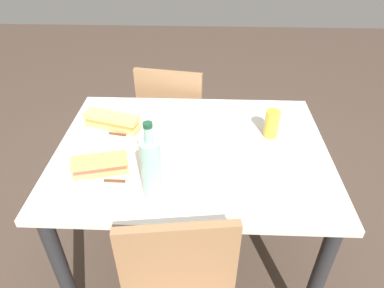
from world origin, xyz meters
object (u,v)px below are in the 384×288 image
object	(u,v)px
plate_far	(102,173)
water_bottle	(151,168)
baguette_sandwich_near	(112,121)
knife_far	(104,181)
dining_table	(192,167)
plate_near	(113,129)
baguette_sandwich_far	(100,165)
chair_near	(174,119)
knife_near	(109,133)
beer_glass	(272,124)

from	to	relation	value
plate_far	water_bottle	xyz separation A→B (m)	(-0.21, 0.10, 0.12)
baguette_sandwich_near	knife_far	xyz separation A→B (m)	(-0.05, 0.36, -0.03)
dining_table	plate_far	world-z (taller)	plate_far
dining_table	plate_near	bearing A→B (deg)	-18.45
plate_far	water_bottle	distance (m)	0.26
baguette_sandwich_far	knife_far	bearing A→B (deg)	114.92
baguette_sandwich_near	chair_near	bearing A→B (deg)	-114.53
knife_near	baguette_sandwich_far	distance (m)	0.26
dining_table	baguette_sandwich_far	xyz separation A→B (m)	(0.34, 0.19, 0.16)
plate_near	baguette_sandwich_far	world-z (taller)	baguette_sandwich_far
baguette_sandwich_near	knife_near	xyz separation A→B (m)	(0.00, 0.05, -0.03)
chair_near	knife_near	distance (m)	0.67
knife_far	baguette_sandwich_near	bearing A→B (deg)	-82.23
knife_near	knife_far	xyz separation A→B (m)	(-0.05, 0.31, 0.00)
chair_near	beer_glass	xyz separation A→B (m)	(-0.48, 0.52, 0.31)
dining_table	knife_near	world-z (taller)	knife_near
knife_far	plate_far	bearing A→B (deg)	-65.08
chair_near	baguette_sandwich_near	xyz separation A→B (m)	(0.23, 0.51, 0.30)
chair_near	baguette_sandwich_near	distance (m)	0.63
knife_near	baguette_sandwich_far	bearing A→B (deg)	96.55
dining_table	baguette_sandwich_far	distance (m)	0.42
plate_far	knife_far	world-z (taller)	knife_far
baguette_sandwich_far	knife_far	size ratio (longest dim) A/B	1.21
knife_far	water_bottle	bearing A→B (deg)	166.89
plate_near	water_bottle	distance (m)	0.49
chair_near	knife_far	size ratio (longest dim) A/B	4.68
chair_near	beer_glass	distance (m)	0.78
knife_far	water_bottle	world-z (taller)	water_bottle
plate_near	knife_near	size ratio (longest dim) A/B	1.34
knife_near	plate_far	xyz separation A→B (m)	(-0.03, 0.26, -0.01)
plate_near	beer_glass	size ratio (longest dim) A/B	1.92
plate_far	knife_far	distance (m)	0.06
dining_table	baguette_sandwich_far	bearing A→B (deg)	28.96
water_bottle	beer_glass	size ratio (longest dim) A/B	2.46
water_bottle	beer_glass	xyz separation A→B (m)	(-0.48, -0.39, -0.06)
dining_table	baguette_sandwich_near	size ratio (longest dim) A/B	4.38
baguette_sandwich_near	beer_glass	distance (m)	0.72
water_bottle	beer_glass	distance (m)	0.62
baguette_sandwich_near	knife_far	world-z (taller)	baguette_sandwich_near
chair_near	baguette_sandwich_far	xyz separation A→B (m)	(0.21, 0.82, 0.30)
chair_near	water_bottle	xyz separation A→B (m)	(-0.01, 0.92, 0.37)
baguette_sandwich_near	plate_near	bearing A→B (deg)	0.00
plate_near	baguette_sandwich_near	world-z (taller)	baguette_sandwich_near
chair_near	knife_near	xyz separation A→B (m)	(0.24, 0.56, 0.27)
baguette_sandwich_near	plate_far	world-z (taller)	baguette_sandwich_near
dining_table	plate_near	distance (m)	0.40
knife_near	plate_far	world-z (taller)	knife_near
baguette_sandwich_near	plate_far	distance (m)	0.32
baguette_sandwich_far	baguette_sandwich_near	bearing A→B (deg)	-85.37
knife_near	baguette_sandwich_far	xyz separation A→B (m)	(-0.03, 0.26, 0.03)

